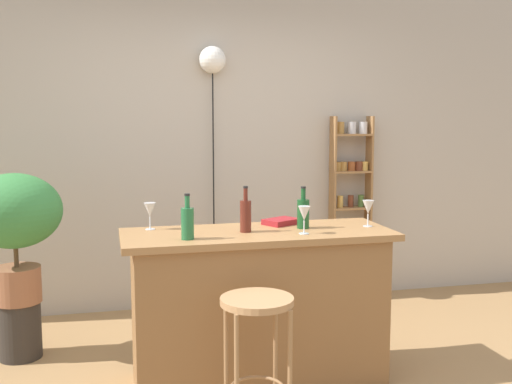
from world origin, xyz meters
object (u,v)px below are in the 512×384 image
Objects in this scene: wine_glass_left at (304,214)px; wine_glass_center at (368,208)px; potted_plant at (14,220)px; wine_glass_right at (150,210)px; plant_stool at (20,330)px; bottle_vinegar at (303,213)px; cookbook at (281,222)px; bottle_soda_blue at (246,215)px; bar_stool at (257,330)px; spice_shelf at (350,209)px; bottle_wine_red at (188,222)px; pendant_globe_light at (212,63)px.

wine_glass_center is at bearing 16.45° from wine_glass_left.
potted_plant is 5.28× the size of wine_glass_right.
plant_stool is at bearing 152.82° from wine_glass_left.
plant_stool is 0.44× the size of potted_plant.
potted_plant is at bearing 158.17° from bottle_vinegar.
bottle_vinegar is 0.18m from wine_glass_left.
potted_plant reaches higher than bottle_vinegar.
bottle_soda_blue is at bearing -173.06° from cookbook.
bottle_soda_blue is at bearing 156.58° from wine_glass_left.
bar_stool is at bearing -131.87° from wine_glass_left.
wine_glass_left is at bearing -111.43° from cookbook.
spice_shelf is 5.89× the size of bottle_soda_blue.
potted_plant is 1.35m from bottle_wine_red.
bottle_wine_red is at bearing 179.74° from wine_glass_left.
bottle_soda_blue is (-1.29, -1.52, 0.24)m from spice_shelf.
wine_glass_right is at bearing 121.03° from bar_stool.
cookbook is 1.75m from pendant_globe_light.
wine_glass_center is (-0.51, -1.52, 0.25)m from spice_shelf.
wine_glass_left is 0.48m from wine_glass_center.
pendant_globe_light is (0.07, 1.55, 1.01)m from bottle_soda_blue.
bar_stool is 0.44× the size of spice_shelf.
bottle_wine_red reaches higher than wine_glass_left.
bottle_soda_blue is (0.07, 0.57, 0.50)m from bar_stool.
bottle_vinegar is 0.75m from bottle_wine_red.
bottle_wine_red reaches higher than bar_stool.
plant_stool is at bearing 135.11° from bar_stool.
bottle_vinegar is at bearing -21.83° from potted_plant.
bottle_wine_red is at bearing -159.58° from bottle_soda_blue.
plant_stool is at bearing 161.16° from wine_glass_center.
potted_plant reaches higher than bottle_soda_blue.
pendant_globe_light is at bearing 75.47° from bottle_wine_red.
spice_shelf is 2.86m from plant_stool.
plant_stool is 1.31m from wine_glass_right.
spice_shelf reaches higher than wine_glass_right.
plant_stool is at bearing 133.39° from cookbook.
wine_glass_left is 1.97m from pendant_globe_light.
pendant_globe_light reaches higher than bar_stool.
bottle_vinegar is at bearing 175.00° from wine_glass_center.
bottle_soda_blue is at bearing -130.48° from spice_shelf.
plant_stool is 0.18× the size of pendant_globe_light.
pendant_globe_light reaches higher than bottle_soda_blue.
potted_plant is 3.16× the size of bottle_soda_blue.
cookbook is at bearing 158.49° from wine_glass_center.
plant_stool is 1.48× the size of bottle_vinegar.
bottle_vinegar is (0.44, 0.61, 0.50)m from bar_stool.
plant_stool is 2.49m from pendant_globe_light.
bar_stool is at bearing -58.97° from wine_glass_right.
wine_glass_left is at bearing -23.42° from bottle_soda_blue.
pendant_globe_light is (0.14, 2.12, 1.51)m from bar_stool.
cookbook is at bearing 35.53° from bottle_soda_blue.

